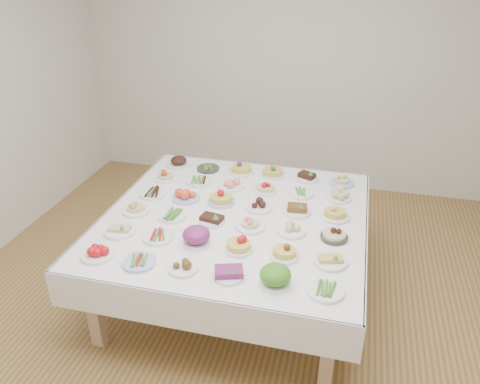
% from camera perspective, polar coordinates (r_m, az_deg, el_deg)
% --- Properties ---
extents(room_envelope, '(5.02, 5.02, 2.81)m').
position_cam_1_polar(room_envelope, '(3.03, -0.05, 12.50)').
color(room_envelope, olive).
rests_on(room_envelope, ground).
extents(display_table, '(2.04, 2.04, 0.75)m').
position_cam_1_polar(display_table, '(3.73, -0.57, -3.76)').
color(display_table, white).
rests_on(display_table, ground).
extents(dish_0, '(0.22, 0.22, 0.10)m').
position_cam_1_polar(dish_0, '(3.35, -17.01, -6.91)').
color(dish_0, white).
rests_on(dish_0, display_table).
extents(dish_1, '(0.22, 0.22, 0.05)m').
position_cam_1_polar(dish_1, '(3.22, -12.19, -8.26)').
color(dish_1, '#4C66B2').
rests_on(dish_1, display_table).
extents(dish_2, '(0.20, 0.20, 0.08)m').
position_cam_1_polar(dish_2, '(3.11, -6.98, -8.91)').
color(dish_2, white).
rests_on(dish_2, display_table).
extents(dish_3, '(0.20, 0.20, 0.09)m').
position_cam_1_polar(dish_3, '(3.02, -1.37, -9.74)').
color(dish_3, white).
rests_on(dish_3, display_table).
extents(dish_4, '(0.21, 0.21, 0.13)m').
position_cam_1_polar(dish_4, '(2.96, 4.33, -10.26)').
color(dish_4, white).
rests_on(dish_4, display_table).
extents(dish_5, '(0.22, 0.22, 0.05)m').
position_cam_1_polar(dish_5, '(2.96, 10.38, -11.66)').
color(dish_5, white).
rests_on(dish_5, display_table).
extents(dish_6, '(0.23, 0.23, 0.09)m').
position_cam_1_polar(dish_6, '(3.57, -14.47, -4.32)').
color(dish_6, white).
rests_on(dish_6, display_table).
extents(dish_7, '(0.23, 0.23, 0.05)m').
position_cam_1_polar(dish_7, '(3.45, -9.92, -5.25)').
color(dish_7, white).
rests_on(dish_7, display_table).
extents(dish_8, '(0.21, 0.21, 0.13)m').
position_cam_1_polar(dish_8, '(3.33, -5.33, -5.43)').
color(dish_8, white).
rests_on(dish_8, display_table).
extents(dish_9, '(0.20, 0.20, 0.12)m').
position_cam_1_polar(dish_9, '(3.25, -0.17, -6.36)').
color(dish_9, white).
rests_on(dish_9, display_table).
extents(dish_10, '(0.20, 0.20, 0.11)m').
position_cam_1_polar(dish_10, '(3.20, 5.42, -7.24)').
color(dish_10, white).
rests_on(dish_10, display_table).
extents(dish_11, '(0.23, 0.23, 0.10)m').
position_cam_1_polar(dish_11, '(3.20, 10.96, -7.92)').
color(dish_11, white).
rests_on(dish_11, display_table).
extents(dish_12, '(0.22, 0.22, 0.12)m').
position_cam_1_polar(dish_12, '(3.80, -12.58, -1.69)').
color(dish_12, white).
rests_on(dish_12, display_table).
extents(dish_13, '(0.21, 0.21, 0.05)m').
position_cam_1_polar(dish_13, '(3.69, -8.23, -2.78)').
color(dish_13, white).
rests_on(dish_13, display_table).
extents(dish_14, '(0.20, 0.20, 0.10)m').
position_cam_1_polar(dish_14, '(3.59, -3.45, -3.13)').
color(dish_14, white).
rests_on(dish_14, display_table).
extents(dish_15, '(0.22, 0.22, 0.12)m').
position_cam_1_polar(dish_15, '(3.51, 1.25, -3.61)').
color(dish_15, white).
rests_on(dish_15, display_table).
extents(dish_16, '(0.21, 0.21, 0.09)m').
position_cam_1_polar(dish_16, '(3.48, 6.29, -4.44)').
color(dish_16, white).
rests_on(dish_16, display_table).
extents(dish_17, '(0.20, 0.20, 0.11)m').
position_cam_1_polar(dish_17, '(3.45, 11.45, -4.89)').
color(dish_17, '#2D2B28').
rests_on(dish_17, display_table).
extents(dish_18, '(0.22, 0.22, 0.06)m').
position_cam_1_polar(dish_18, '(4.05, -10.55, -0.06)').
color(dish_18, white).
rests_on(dish_18, display_table).
extents(dish_19, '(0.22, 0.22, 0.10)m').
position_cam_1_polar(dish_19, '(3.93, -6.59, -0.28)').
color(dish_19, '#4C66B2').
rests_on(dish_19, display_table).
extents(dish_20, '(0.22, 0.22, 0.13)m').
position_cam_1_polar(dish_20, '(3.84, -2.32, -0.53)').
color(dish_20, '#4C66B2').
rests_on(dish_20, display_table).
extents(dish_21, '(0.22, 0.22, 0.09)m').
position_cam_1_polar(dish_21, '(3.77, 2.34, -1.56)').
color(dish_21, white).
rests_on(dish_21, display_table).
extents(dish_22, '(0.22, 0.22, 0.10)m').
position_cam_1_polar(dish_22, '(3.74, 6.99, -2.01)').
color(dish_22, white).
rests_on(dish_22, display_table).
extents(dish_23, '(0.22, 0.22, 0.13)m').
position_cam_1_polar(dish_23, '(3.70, 11.57, -2.27)').
color(dish_23, white).
rests_on(dish_23, display_table).
extents(dish_24, '(0.20, 0.20, 0.11)m').
position_cam_1_polar(dish_24, '(4.29, -9.02, 2.09)').
color(dish_24, white).
rests_on(dish_24, display_table).
extents(dish_25, '(0.22, 0.22, 0.05)m').
position_cam_1_polar(dish_25, '(4.21, -5.07, 1.36)').
color(dish_25, white).
rests_on(dish_25, display_table).
extents(dish_26, '(0.22, 0.22, 0.10)m').
position_cam_1_polar(dish_26, '(4.10, -1.14, 1.05)').
color(dish_26, white).
rests_on(dish_26, display_table).
extents(dish_27, '(0.20, 0.20, 0.10)m').
position_cam_1_polar(dish_27, '(4.04, 3.16, 0.63)').
color(dish_27, white).
rests_on(dish_27, display_table).
extents(dish_28, '(0.21, 0.21, 0.05)m').
position_cam_1_polar(dish_28, '(4.02, 7.41, -0.11)').
color(dish_28, white).
rests_on(dish_28, display_table).
extents(dish_29, '(0.21, 0.21, 0.10)m').
position_cam_1_polar(dish_29, '(3.99, 11.95, -0.25)').
color(dish_29, white).
rests_on(dish_29, display_table).
extents(dish_30, '(0.23, 0.23, 0.12)m').
position_cam_1_polar(dish_30, '(4.55, -7.49, 3.77)').
color(dish_30, white).
rests_on(dish_30, display_table).
extents(dish_31, '(0.21, 0.21, 0.05)m').
position_cam_1_polar(dish_31, '(4.46, -3.91, 2.94)').
color(dish_31, '#2D2B28').
rests_on(dish_31, display_table).
extents(dish_32, '(0.23, 0.22, 0.14)m').
position_cam_1_polar(dish_32, '(4.35, 0.15, 3.12)').
color(dish_32, white).
rests_on(dish_32, display_table).
extents(dish_33, '(0.22, 0.21, 0.13)m').
position_cam_1_polar(dish_33, '(4.31, 4.01, 2.68)').
color(dish_33, white).
rests_on(dish_33, display_table).
extents(dish_34, '(0.22, 0.22, 0.10)m').
position_cam_1_polar(dish_34, '(4.28, 8.15, 1.97)').
color(dish_34, white).
rests_on(dish_34, display_table).
extents(dish_35, '(0.22, 0.22, 0.11)m').
position_cam_1_polar(dish_35, '(4.25, 12.31, 1.56)').
color(dish_35, '#4C66B2').
rests_on(dish_35, display_table).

